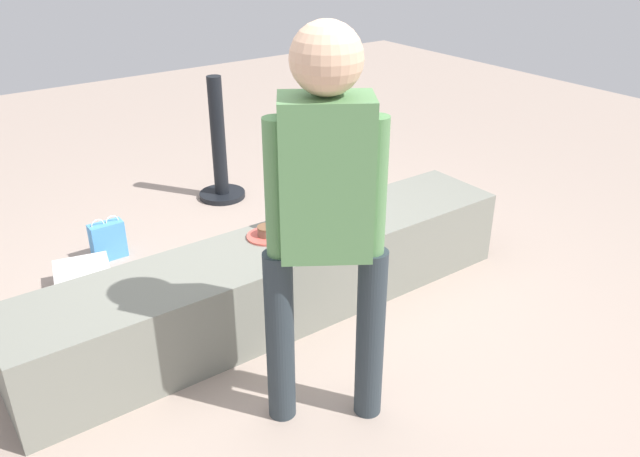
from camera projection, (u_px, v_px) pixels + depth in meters
The scene contains 11 objects.
ground_plane at pixel (281, 313), 3.62m from camera, with size 12.00×12.00×0.00m, color #A59183.
concrete_ledge at pixel (280, 279), 3.52m from camera, with size 2.89×0.54×0.45m, color gray.
child_seated at pixel (318, 197), 3.43m from camera, with size 0.28×0.32×0.48m.
adult_standing at pixel (326, 204), 2.45m from camera, with size 0.45×0.37×1.73m.
cake_plate at pixel (267, 234), 3.47m from camera, with size 0.22×0.22×0.07m.
gift_bag at pixel (108, 240), 4.14m from camera, with size 0.21×0.10×0.29m.
railing_post at pixel (219, 156), 4.92m from camera, with size 0.36×0.36×0.96m.
water_bottle_near_gift at pixel (281, 222), 4.43m from camera, with size 0.08×0.08×0.23m.
party_cup_red at pixel (304, 208), 4.76m from camera, with size 0.07×0.07×0.10m, color red.
cake_box_white at pixel (83, 278), 3.83m from camera, with size 0.32×0.30×0.15m, color white.
handbag_black_leather at pixel (324, 235), 4.23m from camera, with size 0.33×0.13×0.34m.
Camera 1 is at (-1.59, -2.58, 2.06)m, focal length 35.81 mm.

